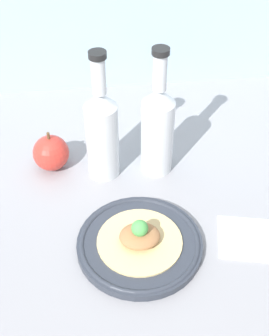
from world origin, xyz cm
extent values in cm
cube|color=gray|center=(0.00, 0.00, -2.00)|extent=(180.00, 110.00, 4.00)
cylinder|color=#2D333D|center=(-5.98, -5.53, 0.77)|extent=(23.92, 23.92, 1.54)
torus|color=#2D333D|center=(-5.98, -5.53, 1.31)|extent=(23.08, 23.08, 1.08)
cylinder|color=#D6BC7F|center=(-5.98, -5.53, 1.74)|extent=(16.22, 16.22, 0.40)
ellipsoid|color=#9E6B42|center=(-5.98, -5.53, 3.23)|extent=(7.68, 6.53, 2.58)
sphere|color=#4CA34C|center=(-5.98, -5.53, 5.46)|extent=(3.15, 3.15, 3.15)
cylinder|color=silver|center=(-11.23, 16.65, 8.79)|extent=(7.00, 7.00, 17.57)
cone|color=silver|center=(-11.23, 16.65, 19.15)|extent=(7.00, 7.00, 3.15)
cylinder|color=silver|center=(-11.23, 16.65, 24.59)|extent=(2.80, 2.80, 7.74)
cylinder|color=black|center=(-11.23, 16.65, 29.06)|extent=(3.50, 3.50, 1.20)
cylinder|color=silver|center=(0.56, 16.65, 8.79)|extent=(7.00, 7.00, 17.57)
cone|color=silver|center=(0.56, 16.65, 19.15)|extent=(7.00, 7.00, 3.15)
cylinder|color=silver|center=(0.56, 16.65, 24.59)|extent=(2.80, 2.80, 7.74)
cylinder|color=black|center=(0.56, 16.65, 29.06)|extent=(3.50, 3.50, 1.20)
sphere|color=red|center=(-22.70, 19.74, 4.03)|extent=(8.06, 8.06, 8.06)
cylinder|color=brown|center=(-22.70, 19.74, 8.70)|extent=(0.65, 0.65, 1.81)
cube|color=white|center=(16.28, -6.37, 0.40)|extent=(15.76, 13.28, 0.80)
camera|label=1|loc=(-13.50, -61.34, 70.93)|focal=50.00mm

